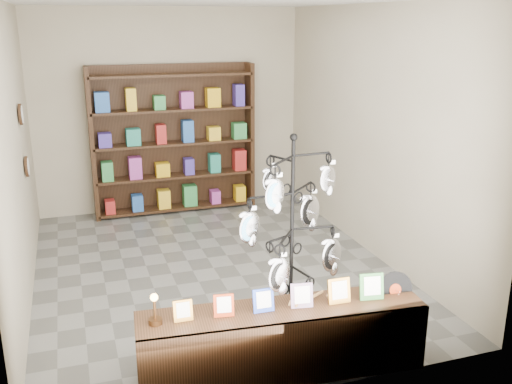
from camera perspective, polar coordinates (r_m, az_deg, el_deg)
ground at (r=6.81m, az=-4.27°, el=-7.57°), size 5.00×5.00×0.00m
room_envelope at (r=6.28m, az=-4.64°, el=8.01°), size 5.00×5.00×5.00m
display_tree at (r=4.79m, az=3.61°, el=-3.79°), size 1.06×1.06×1.94m
front_shelf at (r=4.83m, az=2.63°, el=-14.58°), size 2.37×0.69×0.83m
back_shelving at (r=8.63m, az=-8.20°, el=4.76°), size 2.42×0.36×2.20m
wall_clocks at (r=6.97m, az=-22.21°, el=4.76°), size 0.03×0.24×0.84m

